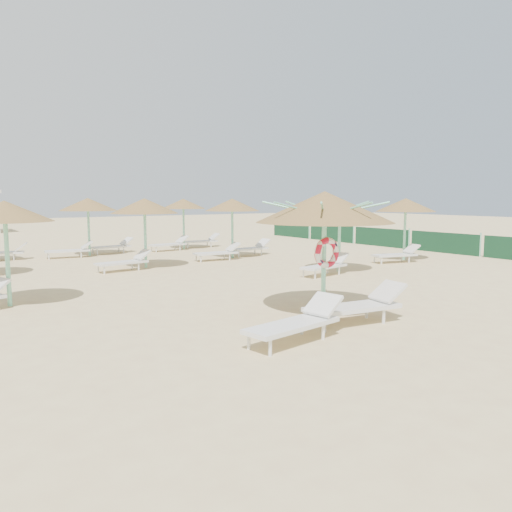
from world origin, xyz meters
TOP-DOWN VIEW (x-y plane):
  - ground at (0.00, 0.00)m, footprint 120.00×120.00m
  - main_palapa at (0.47, -0.22)m, footprint 3.19×3.19m
  - lounger_main_a at (-1.50, -1.68)m, footprint 2.27×1.00m
  - lounger_main_b at (0.45, -1.36)m, footprint 2.39×1.00m
  - palapa_field at (1.04, 9.85)m, footprint 19.29×12.97m
  - windbreak_fence at (14.00, 9.96)m, footprint 0.08×19.84m

SIDE VIEW (x-z plane):
  - ground at x=0.00m, z-range 0.00..0.00m
  - lounger_main_a at x=-1.50m, z-range -0.02..0.78m
  - lounger_main_b at x=0.45m, z-range -0.02..0.82m
  - windbreak_fence at x=14.00m, z-range -0.05..1.05m
  - palapa_field at x=1.04m, z-range 0.94..3.62m
  - main_palapa at x=0.47m, z-range 1.05..3.91m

